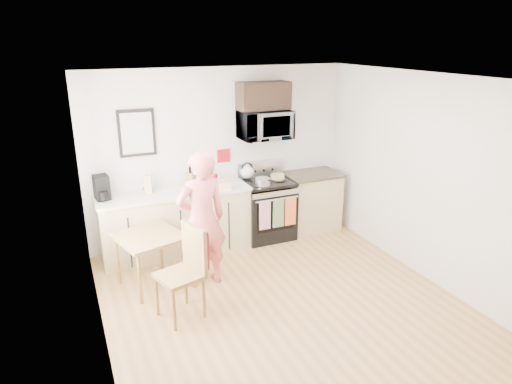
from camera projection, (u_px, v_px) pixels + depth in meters
name	position (u px, v px, depth m)	size (l,w,h in m)	color
floor	(289.00, 310.00, 5.27)	(4.60, 4.60, 0.00)	olive
back_wall	(220.00, 156.00, 6.84)	(4.00, 0.04, 2.60)	white
front_wall	(464.00, 323.00, 2.85)	(4.00, 0.04, 2.60)	white
left_wall	(95.00, 236.00, 4.09)	(0.04, 4.60, 2.60)	white
right_wall	(436.00, 182.00, 5.61)	(0.04, 4.60, 2.60)	white
ceiling	(295.00, 80.00, 4.43)	(4.00, 4.60, 0.04)	white
window	(88.00, 184.00, 4.72)	(0.06, 1.40, 1.50)	silver
cabinet_left	(176.00, 223.00, 6.55)	(2.10, 0.60, 0.90)	tan
countertop_left	(174.00, 193.00, 6.40)	(2.14, 0.64, 0.04)	#EEE6CD
cabinet_right	(311.00, 202.00, 7.40)	(0.84, 0.60, 0.90)	tan
countertop_right	(312.00, 174.00, 7.25)	(0.88, 0.64, 0.04)	black
range	(267.00, 211.00, 7.08)	(0.76, 0.70, 1.16)	black
microwave	(264.00, 125.00, 6.74)	(0.76, 0.51, 0.42)	#B7B7BC
upper_cabinet	(263.00, 96.00, 6.64)	(0.76, 0.35, 0.40)	black
wall_art	(137.00, 133.00, 6.22)	(0.50, 0.04, 0.65)	black
wall_trivet	(224.00, 156.00, 6.85)	(0.20, 0.02, 0.20)	#A30D1A
person	(202.00, 220.00, 5.58)	(0.63, 0.42, 1.74)	#D7423B
dining_table	(149.00, 241.00, 5.61)	(0.79, 0.79, 0.69)	brown
chair	(190.00, 258.00, 5.03)	(0.59, 0.56, 1.06)	brown
knife_block	(191.00, 179.00, 6.61)	(0.09, 0.12, 0.20)	brown
utensil_crock	(214.00, 175.00, 6.70)	(0.11, 0.11, 0.33)	#A30D1A
fruit_bowl	(149.00, 189.00, 6.40)	(0.23, 0.23, 0.09)	white
milk_carton	(148.00, 184.00, 6.31)	(0.09, 0.09, 0.25)	tan
coffee_maker	(102.00, 188.00, 6.03)	(0.21, 0.29, 0.33)	black
bread_bag	(220.00, 186.00, 6.46)	(0.31, 0.14, 0.11)	tan
cake	(278.00, 177.00, 6.95)	(0.25, 0.25, 0.08)	black
kettle	(247.00, 172.00, 6.98)	(0.21, 0.21, 0.26)	white
pot	(263.00, 182.00, 6.68)	(0.22, 0.36, 0.11)	#B7B7BC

